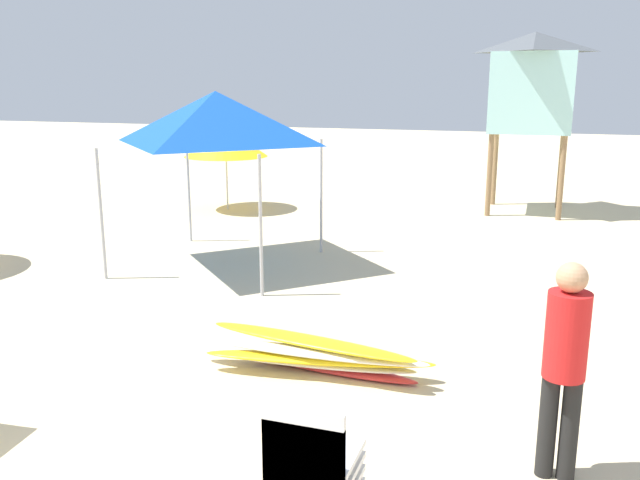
# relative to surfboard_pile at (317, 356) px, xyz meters

# --- Properties ---
(surfboard_pile) EXTENTS (2.57, 0.77, 0.40)m
(surfboard_pile) POSITION_rel_surfboard_pile_xyz_m (0.00, 0.00, 0.00)
(surfboard_pile) COLOR red
(surfboard_pile) RESTS_ON ground
(lifeguard_near_center) EXTENTS (0.32, 0.32, 1.75)m
(lifeguard_near_center) POSITION_rel_surfboard_pile_xyz_m (2.39, -1.18, 0.80)
(lifeguard_near_center) COLOR black
(lifeguard_near_center) RESTS_ON ground
(popup_canopy) EXTENTS (2.74, 2.74, 2.89)m
(popup_canopy) POSITION_rel_surfboard_pile_xyz_m (-2.97, 3.61, 2.26)
(popup_canopy) COLOR #B2B2B7
(popup_canopy) RESTS_ON ground
(lifeguard_tower) EXTENTS (1.98, 1.98, 4.14)m
(lifeguard_tower) POSITION_rel_surfboard_pile_xyz_m (1.73, 10.20, 2.81)
(lifeguard_tower) COLOR olive
(lifeguard_tower) RESTS_ON ground
(beach_umbrella_mid) EXTENTS (1.99, 1.99, 1.99)m
(beach_umbrella_mid) POSITION_rel_surfboard_pile_xyz_m (-5.13, 8.19, 1.43)
(beach_umbrella_mid) COLOR beige
(beach_umbrella_mid) RESTS_ON ground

